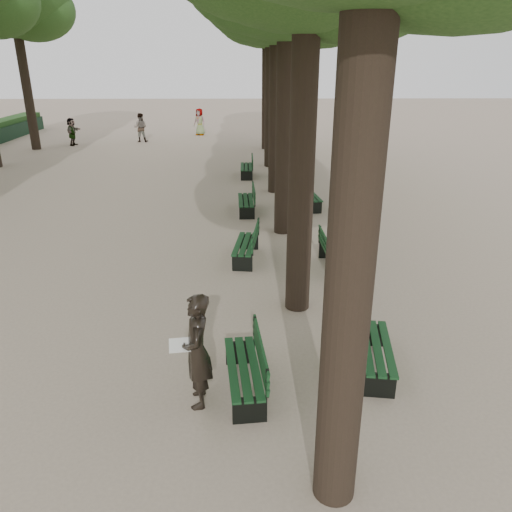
{
  "coord_description": "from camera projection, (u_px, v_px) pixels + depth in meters",
  "views": [
    {
      "loc": [
        0.45,
        -6.72,
        5.12
      ],
      "look_at": [
        0.6,
        3.0,
        1.2
      ],
      "focal_mm": 35.0,
      "sensor_mm": 36.0,
      "label": 1
    }
  ],
  "objects": [
    {
      "name": "bench_left_2",
      "position": [
        246.0,
        205.0,
        17.4
      ],
      "size": [
        0.63,
        1.82,
        0.92
      ],
      "color": "black",
      "rests_on": "ground"
    },
    {
      "name": "bench_right_1",
      "position": [
        334.0,
        259.0,
        12.75
      ],
      "size": [
        0.62,
        1.82,
        0.92
      ],
      "color": "black",
      "rests_on": "ground"
    },
    {
      "name": "bench_right_2",
      "position": [
        309.0,
        200.0,
        17.99
      ],
      "size": [
        0.81,
        1.86,
        0.92
      ],
      "color": "black",
      "rests_on": "ground"
    },
    {
      "name": "ground",
      "position": [
        222.0,
        393.0,
        8.14
      ],
      "size": [
        120.0,
        120.0,
        0.0
      ],
      "primitive_type": "plane",
      "color": "tan",
      "rests_on": "ground"
    },
    {
      "name": "tree_central_5",
      "position": [
        267.0,
        4.0,
        26.64
      ],
      "size": [
        6.0,
        6.0,
        9.95
      ],
      "color": "#33261C",
      "rests_on": "ground"
    },
    {
      "name": "pedestrian_c",
      "position": [
        284.0,
        142.0,
        26.71
      ],
      "size": [
        1.01,
        0.5,
        1.64
      ],
      "primitive_type": "imported",
      "rotation": [
        0.0,
        0.0,
        3.33
      ],
      "color": "#262628",
      "rests_on": "ground"
    },
    {
      "name": "bench_left_1",
      "position": [
        246.0,
        250.0,
        13.36
      ],
      "size": [
        0.77,
        1.85,
        0.92
      ],
      "color": "black",
      "rests_on": "ground"
    },
    {
      "name": "pedestrian_d",
      "position": [
        200.0,
        122.0,
        34.2
      ],
      "size": [
        0.93,
        0.74,
        1.78
      ],
      "primitive_type": "imported",
      "rotation": [
        0.0,
        0.0,
        5.77
      ],
      "color": "#262628",
      "rests_on": "ground"
    },
    {
      "name": "man_with_map",
      "position": [
        197.0,
        351.0,
        7.58
      ],
      "size": [
        0.66,
        0.79,
        1.88
      ],
      "color": "black",
      "rests_on": "ground"
    },
    {
      "name": "pedestrian_e",
      "position": [
        72.0,
        132.0,
        30.27
      ],
      "size": [
        0.47,
        1.55,
        1.64
      ],
      "primitive_type": "imported",
      "rotation": [
        0.0,
        0.0,
        1.47
      ],
      "color": "#262628",
      "rests_on": "ground"
    },
    {
      "name": "pedestrian_a",
      "position": [
        141.0,
        128.0,
        31.51
      ],
      "size": [
        0.88,
        0.4,
        1.77
      ],
      "primitive_type": "imported",
      "rotation": [
        0.0,
        0.0,
        3.09
      ],
      "color": "#262628",
      "rests_on": "ground"
    },
    {
      "name": "bench_right_3",
      "position": [
        297.0,
        172.0,
        22.27
      ],
      "size": [
        0.79,
        1.86,
        0.92
      ],
      "color": "black",
      "rests_on": "ground"
    },
    {
      "name": "bench_left_3",
      "position": [
        247.0,
        171.0,
        22.59
      ],
      "size": [
        0.58,
        1.8,
        0.92
      ],
      "color": "black",
      "rests_on": "ground"
    },
    {
      "name": "bench_right_0",
      "position": [
        375.0,
        356.0,
        8.66
      ],
      "size": [
        0.81,
        1.86,
        0.92
      ],
      "color": "black",
      "rests_on": "ground"
    },
    {
      "name": "bench_left_0",
      "position": [
        244.0,
        376.0,
        8.1
      ],
      "size": [
        0.75,
        1.85,
        0.92
      ],
      "color": "black",
      "rests_on": "ground"
    }
  ]
}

